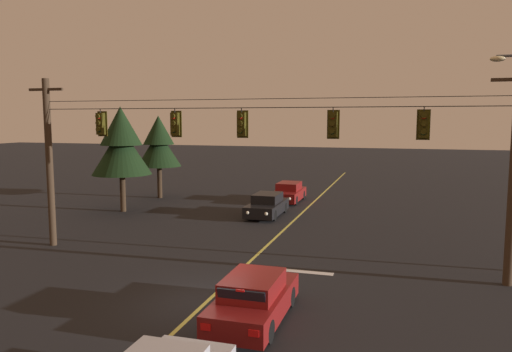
# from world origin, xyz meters

# --- Properties ---
(ground_plane) EXTENTS (180.00, 180.00, 0.00)m
(ground_plane) POSITION_xyz_m (0.00, 0.00, 0.00)
(ground_plane) COLOR black
(lane_centre_stripe) EXTENTS (0.14, 60.00, 0.01)m
(lane_centre_stripe) POSITION_xyz_m (0.00, 10.72, 0.00)
(lane_centre_stripe) COLOR #D1C64C
(lane_centre_stripe) RESTS_ON ground
(stop_bar_paint) EXTENTS (3.40, 0.36, 0.01)m
(stop_bar_paint) POSITION_xyz_m (1.90, 4.12, 0.00)
(stop_bar_paint) COLOR silver
(stop_bar_paint) RESTS_ON ground
(signal_span_assembly) EXTENTS (21.32, 0.32, 7.80)m
(signal_span_assembly) POSITION_xyz_m (-0.00, 4.72, 4.06)
(signal_span_assembly) COLOR #38281C
(signal_span_assembly) RESTS_ON ground
(traffic_light_leftmost) EXTENTS (0.48, 0.41, 1.22)m
(traffic_light_leftmost) POSITION_xyz_m (-6.92, 4.70, 5.75)
(traffic_light_leftmost) COLOR black
(traffic_light_left_inner) EXTENTS (0.48, 0.41, 1.22)m
(traffic_light_left_inner) POSITION_xyz_m (-3.29, 4.70, 5.75)
(traffic_light_left_inner) COLOR black
(traffic_light_centre) EXTENTS (0.48, 0.41, 1.22)m
(traffic_light_centre) POSITION_xyz_m (-0.32, 4.70, 5.75)
(traffic_light_centre) COLOR black
(traffic_light_right_inner) EXTENTS (0.48, 0.41, 1.22)m
(traffic_light_right_inner) POSITION_xyz_m (3.39, 4.70, 5.75)
(traffic_light_right_inner) COLOR black
(traffic_light_rightmost) EXTENTS (0.48, 0.41, 1.22)m
(traffic_light_rightmost) POSITION_xyz_m (6.69, 4.70, 5.75)
(traffic_light_rightmost) COLOR black
(car_waiting_near_lane) EXTENTS (1.80, 4.33, 1.39)m
(car_waiting_near_lane) POSITION_xyz_m (1.90, -0.87, 0.65)
(car_waiting_near_lane) COLOR maroon
(car_waiting_near_lane) RESTS_ON ground
(car_oncoming_lead) EXTENTS (1.80, 4.42, 1.39)m
(car_oncoming_lead) POSITION_xyz_m (-1.90, 14.45, 0.65)
(car_oncoming_lead) COLOR black
(car_oncoming_lead) RESTS_ON ground
(car_oncoming_trailing) EXTENTS (1.80, 4.42, 1.39)m
(car_oncoming_trailing) POSITION_xyz_m (-1.80, 20.02, 0.65)
(car_oncoming_trailing) COLOR maroon
(car_oncoming_trailing) RESTS_ON ground
(tree_verge_near) EXTENTS (3.78, 3.78, 6.77)m
(tree_verge_near) POSITION_xyz_m (-11.24, 13.17, 4.37)
(tree_verge_near) COLOR #332316
(tree_verge_near) RESTS_ON ground
(tree_verge_far) EXTENTS (3.32, 3.32, 6.24)m
(tree_verge_far) POSITION_xyz_m (-11.58, 18.83, 4.12)
(tree_verge_far) COLOR #332316
(tree_verge_far) RESTS_ON ground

